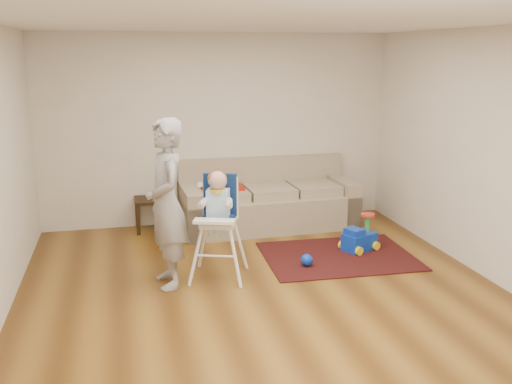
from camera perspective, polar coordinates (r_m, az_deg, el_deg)
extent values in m
plane|color=#502F0F|center=(5.96, 0.91, -10.29)|extent=(5.50, 5.50, 0.00)
cube|color=beige|center=(8.20, -3.84, 6.22)|extent=(5.00, 0.04, 2.70)
cube|color=beige|center=(6.61, 22.48, 3.34)|extent=(0.04, 5.50, 2.70)
cube|color=white|center=(5.44, 1.02, 16.63)|extent=(5.00, 5.50, 0.04)
cube|color=#B11F0F|center=(7.84, -3.38, 0.45)|extent=(0.57, 0.37, 0.04)
cube|color=black|center=(7.08, 8.23, -6.36)|extent=(1.84, 1.41, 0.01)
sphere|color=#0C36BF|center=(6.69, 5.10, -6.79)|extent=(0.14, 0.14, 0.14)
cylinder|color=#0C36BF|center=(5.99, -4.31, 0.70)|extent=(0.05, 0.12, 0.01)
imported|color=gray|center=(6.01, -8.93, -1.19)|extent=(0.51, 0.70, 1.79)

